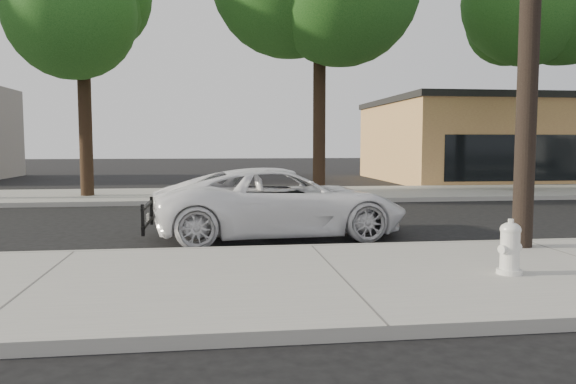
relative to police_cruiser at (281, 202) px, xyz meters
The scene contains 9 objects.
ground 0.83m from the police_cruiser, 39.92° to the left, with size 120.00×120.00×0.00m, color black.
near_sidewalk 4.10m from the police_cruiser, 85.50° to the right, with size 90.00×4.40×0.15m, color gray.
far_sidewalk 8.79m from the police_cruiser, 87.93° to the left, with size 90.00×5.00×0.15m, color gray.
curb_near 1.97m from the police_cruiser, 80.19° to the right, with size 90.00×0.12×0.16m, color #9E9B93.
building_main 23.08m from the police_cruiser, 44.91° to the left, with size 18.00×10.00×4.00m, color #B67E4B.
tree_b 11.36m from the police_cruiser, 123.43° to the left, with size 4.34×4.20×8.45m.
tree_d 14.49m from the police_cruiser, 38.02° to the left, with size 4.50×4.35×8.75m.
police_cruiser is the anchor object (origin of this frame).
fire_hydrant 5.07m from the police_cruiser, 58.52° to the right, with size 0.38×0.34×0.71m.
Camera 1 is at (-1.68, -11.70, 1.94)m, focal length 35.00 mm.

